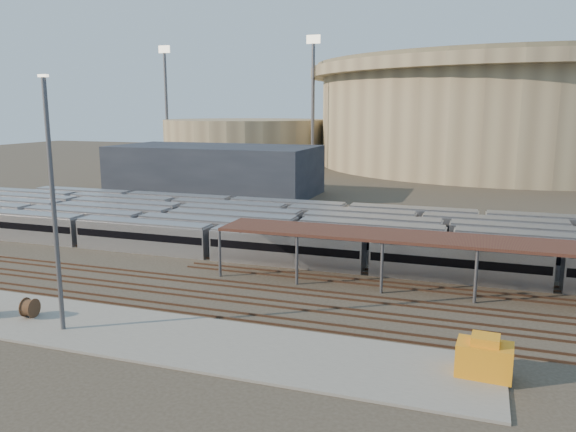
% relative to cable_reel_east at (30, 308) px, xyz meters
% --- Properties ---
extents(ground, '(420.00, 420.00, 0.00)m').
position_rel_cable_reel_east_xyz_m(ground, '(17.78, 15.17, -1.02)').
color(ground, '#383026').
rests_on(ground, ground).
extents(apron, '(50.00, 9.00, 0.20)m').
position_rel_cable_reel_east_xyz_m(apron, '(12.78, 0.17, -0.92)').
color(apron, gray).
rests_on(apron, ground).
extents(subway_trains, '(127.11, 23.90, 3.60)m').
position_rel_cable_reel_east_xyz_m(subway_trains, '(14.79, 33.67, 0.78)').
color(subway_trains, silver).
rests_on(subway_trains, ground).
extents(inspection_shed, '(60.30, 6.00, 5.30)m').
position_rel_cable_reel_east_xyz_m(inspection_shed, '(39.78, 19.17, 3.97)').
color(inspection_shed, '#555559').
rests_on(inspection_shed, ground).
extents(empty_tracks, '(170.00, 9.62, 0.18)m').
position_rel_cable_reel_east_xyz_m(empty_tracks, '(17.78, 10.17, -0.93)').
color(empty_tracks, '#4C3323').
rests_on(empty_tracks, ground).
extents(stadium, '(124.00, 124.00, 32.50)m').
position_rel_cable_reel_east_xyz_m(stadium, '(42.78, 155.17, 15.45)').
color(stadium, tan).
rests_on(stadium, ground).
extents(secondary_arena, '(56.00, 56.00, 14.00)m').
position_rel_cable_reel_east_xyz_m(secondary_arena, '(-42.22, 145.17, 5.98)').
color(secondary_arena, tan).
rests_on(secondary_arena, ground).
extents(service_building, '(42.00, 20.00, 10.00)m').
position_rel_cable_reel_east_xyz_m(service_building, '(-17.22, 70.17, 3.98)').
color(service_building, '#1E232D').
rests_on(service_building, ground).
extents(floodlight_0, '(4.00, 1.00, 38.40)m').
position_rel_cable_reel_east_xyz_m(floodlight_0, '(-12.22, 125.17, 19.63)').
color(floodlight_0, '#555559').
rests_on(floodlight_0, ground).
extents(floodlight_1, '(4.00, 1.00, 38.40)m').
position_rel_cable_reel_east_xyz_m(floodlight_1, '(-67.22, 135.17, 19.63)').
color(floodlight_1, '#555559').
rests_on(floodlight_1, ground).
extents(floodlight_3, '(4.00, 1.00, 38.40)m').
position_rel_cable_reel_east_xyz_m(floodlight_3, '(7.78, 175.17, 19.63)').
color(floodlight_3, '#555559').
rests_on(floodlight_3, ground).
extents(cable_reel_east, '(1.06, 1.72, 1.64)m').
position_rel_cable_reel_east_xyz_m(cable_reel_east, '(0.00, 0.00, 0.00)').
color(cable_reel_east, brown).
rests_on(cable_reel_east, apron).
extents(yard_light_pole, '(0.81, 0.36, 19.80)m').
position_rel_cable_reel_east_xyz_m(yard_light_pole, '(4.45, -1.24, 9.17)').
color(yard_light_pole, '#555559').
rests_on(yard_light_pole, apron).
extents(yellow_equipment, '(3.68, 2.44, 2.21)m').
position_rel_cable_reel_east_xyz_m(yellow_equipment, '(36.28, 1.28, 0.29)').
color(yellow_equipment, orange).
rests_on(yellow_equipment, apron).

